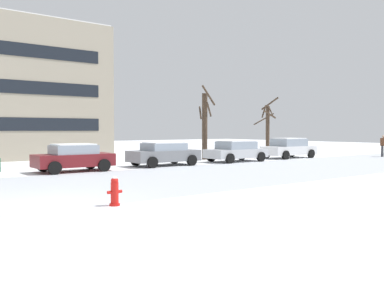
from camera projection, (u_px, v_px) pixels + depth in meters
ground_plane at (42, 206)px, 11.79m from camera, size 120.00×120.00×0.00m
road_surface at (10, 192)px, 14.55m from camera, size 80.00×8.92×0.00m
fire_hydrant at (115, 191)px, 11.84m from camera, size 0.44×0.30×0.84m
parked_car_maroon at (74, 157)px, 21.40m from camera, size 3.90×2.00×1.42m
parked_car_gray at (164, 154)px, 24.90m from camera, size 4.21×2.12×1.39m
parked_car_silver at (236, 151)px, 28.05m from camera, size 4.27×2.12×1.40m
parked_car_white at (289, 148)px, 31.58m from camera, size 4.40×2.11×1.50m
pedestrian_crossing at (383, 144)px, 33.10m from camera, size 0.61×0.46×1.69m
tree_far_right at (205, 125)px, 29.99m from camera, size 1.15×1.14×5.24m
tree_far_left at (268, 127)px, 35.61m from camera, size 1.95×1.98×4.92m
building_far_left at (5, 93)px, 33.26m from camera, size 12.88×12.03×10.08m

